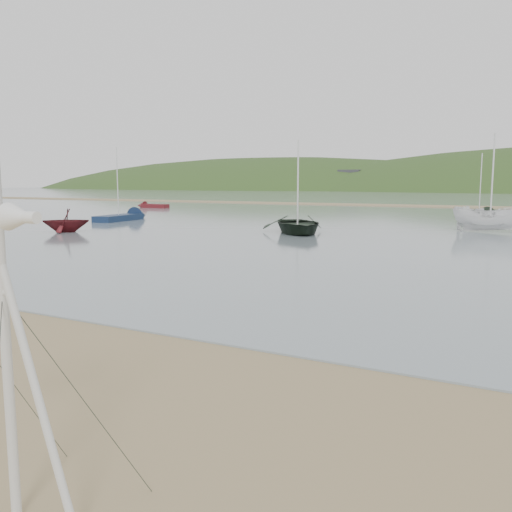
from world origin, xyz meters
The scene contains 9 objects.
ground centered at (0.00, 0.00, 0.00)m, with size 560.00×560.00×0.00m, color olive.
sandbar centered at (0.00, 70.00, 0.07)m, with size 560.00×7.00×0.07m, color olive.
mast_rig centered at (1.24, -1.76, 1.14)m, with size 2.09×2.23×4.72m.
boat_dark centered at (-8.24, 26.31, 2.80)m, with size 3.94×1.14×5.52m, color black.
boat_red centered at (-21.79, 19.99, 1.47)m, with size 2.47×1.51×2.87m, color #521217.
boat_white centered at (2.35, 33.06, 2.36)m, with size 1.75×1.79×4.65m, color silver.
dinghy_red_far centered at (-39.01, 49.13, 0.29)m, with size 4.72×1.17×1.15m.
sailboat_blue_near centered at (-26.24, 31.19, 0.30)m, with size 2.50×6.84×6.66m.
sailboat_dark_mid centered at (0.57, 48.12, 0.30)m, with size 2.87×6.41×6.22m.
Camera 1 is at (5.67, -4.89, 3.23)m, focal length 38.00 mm.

